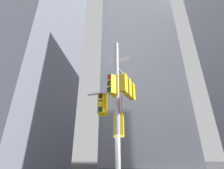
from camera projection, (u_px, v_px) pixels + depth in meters
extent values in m
cube|color=slate|center=(25.00, 26.00, 23.34)|extent=(13.40, 13.40, 37.94)
cube|color=#9399A3|center=(137.00, 56.00, 41.05)|extent=(15.82, 15.82, 50.39)
cylinder|color=#B2B2B5|center=(117.00, 107.00, 7.77)|extent=(0.23, 0.23, 7.64)
cylinder|color=#B2B2B5|center=(125.00, 77.00, 9.74)|extent=(0.97, 2.46, 0.13)
cylinder|color=#B2B2B5|center=(102.00, 93.00, 8.32)|extent=(1.60, 0.42, 0.13)
cube|color=yellow|center=(126.00, 83.00, 9.11)|extent=(0.19, 0.46, 1.14)
cube|color=yellow|center=(123.00, 84.00, 9.18)|extent=(0.43, 0.43, 1.00)
cylinder|color=#360605|center=(120.00, 79.00, 9.40)|extent=(0.12, 0.21, 0.20)
cube|color=black|center=(120.00, 77.00, 9.46)|extent=(0.14, 0.23, 0.02)
cylinder|color=yellow|center=(120.00, 84.00, 9.26)|extent=(0.12, 0.21, 0.20)
cube|color=black|center=(120.00, 82.00, 9.31)|extent=(0.14, 0.23, 0.02)
cylinder|color=#06311C|center=(120.00, 90.00, 9.11)|extent=(0.12, 0.21, 0.20)
cube|color=black|center=(120.00, 88.00, 9.17)|extent=(0.14, 0.23, 0.02)
cube|color=yellow|center=(130.00, 87.00, 9.69)|extent=(0.19, 0.46, 1.14)
cube|color=yellow|center=(127.00, 88.00, 9.76)|extent=(0.43, 0.43, 1.00)
cylinder|color=#360605|center=(124.00, 83.00, 9.98)|extent=(0.12, 0.21, 0.20)
cube|color=black|center=(124.00, 82.00, 10.03)|extent=(0.14, 0.23, 0.02)
cylinder|color=#3C2C06|center=(124.00, 88.00, 9.84)|extent=(0.12, 0.21, 0.20)
cube|color=black|center=(124.00, 87.00, 9.89)|extent=(0.14, 0.23, 0.02)
cylinder|color=#19C672|center=(124.00, 94.00, 9.69)|extent=(0.12, 0.21, 0.20)
cube|color=black|center=(124.00, 92.00, 9.75)|extent=(0.14, 0.23, 0.02)
cube|color=yellow|center=(134.00, 91.00, 10.26)|extent=(0.19, 0.46, 1.14)
cube|color=yellow|center=(131.00, 92.00, 10.34)|extent=(0.43, 0.43, 1.00)
cylinder|color=#360605|center=(128.00, 87.00, 10.56)|extent=(0.12, 0.21, 0.20)
cube|color=black|center=(128.00, 86.00, 10.61)|extent=(0.14, 0.23, 0.02)
cylinder|color=yellow|center=(128.00, 92.00, 10.42)|extent=(0.12, 0.21, 0.20)
cube|color=black|center=(128.00, 91.00, 10.47)|extent=(0.14, 0.23, 0.02)
cylinder|color=#06311C|center=(128.00, 97.00, 10.27)|extent=(0.12, 0.21, 0.20)
cube|color=black|center=(128.00, 96.00, 10.32)|extent=(0.14, 0.23, 0.02)
cube|color=yellow|center=(103.00, 105.00, 8.23)|extent=(0.48, 0.12, 1.14)
cube|color=yellow|center=(102.00, 104.00, 8.07)|extent=(0.40, 0.40, 1.00)
cylinder|color=#360605|center=(101.00, 96.00, 8.04)|extent=(0.21, 0.10, 0.20)
cube|color=black|center=(101.00, 94.00, 8.08)|extent=(0.23, 0.11, 0.02)
cylinder|color=yellow|center=(100.00, 103.00, 7.89)|extent=(0.21, 0.10, 0.20)
cube|color=black|center=(100.00, 101.00, 7.94)|extent=(0.23, 0.11, 0.02)
cylinder|color=#06311C|center=(100.00, 110.00, 7.75)|extent=(0.21, 0.10, 0.20)
cube|color=black|center=(100.00, 107.00, 7.79)|extent=(0.23, 0.11, 0.02)
cube|color=yellow|center=(118.00, 125.00, 7.53)|extent=(0.47, 0.15, 1.14)
cube|color=yellow|center=(120.00, 126.00, 7.69)|extent=(0.42, 0.42, 1.00)
cylinder|color=#360605|center=(121.00, 119.00, 8.01)|extent=(0.21, 0.11, 0.20)
cube|color=black|center=(121.00, 117.00, 8.06)|extent=(0.23, 0.13, 0.02)
cylinder|color=yellow|center=(121.00, 126.00, 7.86)|extent=(0.21, 0.11, 0.20)
cube|color=black|center=(121.00, 124.00, 7.92)|extent=(0.23, 0.13, 0.02)
cylinder|color=#06311C|center=(121.00, 134.00, 7.72)|extent=(0.21, 0.11, 0.20)
cube|color=black|center=(121.00, 131.00, 7.77)|extent=(0.23, 0.13, 0.02)
cube|color=yellow|center=(115.00, 86.00, 8.16)|extent=(0.35, 0.37, 1.14)
cube|color=yellow|center=(112.00, 85.00, 8.05)|extent=(0.48, 0.48, 1.00)
cylinder|color=red|center=(109.00, 77.00, 8.08)|extent=(0.18, 0.19, 0.20)
cube|color=black|center=(109.00, 75.00, 8.13)|extent=(0.20, 0.21, 0.02)
cylinder|color=#3C2C06|center=(109.00, 84.00, 7.94)|extent=(0.18, 0.19, 0.20)
cube|color=black|center=(109.00, 82.00, 7.99)|extent=(0.20, 0.21, 0.02)
cylinder|color=#06311C|center=(109.00, 90.00, 7.80)|extent=(0.18, 0.19, 0.20)
cube|color=black|center=(109.00, 88.00, 7.84)|extent=(0.20, 0.21, 0.02)
cube|color=white|center=(118.00, 60.00, 9.28)|extent=(1.22, 0.30, 0.28)
cube|color=#19479E|center=(118.00, 60.00, 9.28)|extent=(1.18, 0.28, 0.24)
cube|color=red|center=(122.00, 104.00, 7.83)|extent=(0.06, 0.64, 0.80)
cube|color=white|center=(122.00, 104.00, 7.83)|extent=(0.06, 0.60, 0.76)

